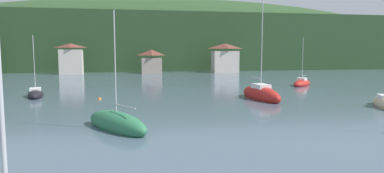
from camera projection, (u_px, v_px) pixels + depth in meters
wooded_hillside at (161, 48)px, 136.65m from camera, size 352.00×73.18×44.56m
shore_building_westcentral at (71, 59)px, 84.21m from camera, size 5.80×3.25×7.76m
shore_building_central at (151, 62)px, 88.49m from camera, size 5.49×4.55×6.22m
shore_building_eastcentral at (225, 58)px, 91.93m from camera, size 7.25×4.44×7.95m
sailboat_far_1 at (261, 94)px, 40.43m from camera, size 3.14×8.59×13.06m
sailboat_far_3 at (36, 94)px, 42.75m from camera, size 3.15×6.64×8.17m
sailboat_far_7 at (302, 83)px, 56.42m from camera, size 5.78×5.85×8.56m
sailboat_mid_8 at (117, 124)px, 24.73m from camera, size 5.60×7.08×9.24m
mooring_buoy_near at (100, 99)px, 40.33m from camera, size 0.43×0.43×0.43m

